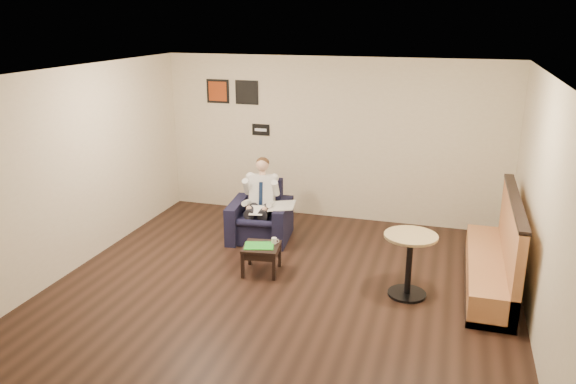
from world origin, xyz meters
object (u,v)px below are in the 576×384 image
(seated_man, at_px, (258,204))
(smartphone, at_px, (266,242))
(banquette, at_px, (492,243))
(armchair, at_px, (260,212))
(side_table, at_px, (262,259))
(cafe_table, at_px, (409,265))
(coffee_mug, at_px, (274,241))
(green_folder, at_px, (259,246))

(seated_man, relative_size, smartphone, 9.91)
(banquette, bearing_deg, armchair, 168.44)
(side_table, relative_size, cafe_table, 0.59)
(cafe_table, bearing_deg, side_table, 177.25)
(cafe_table, bearing_deg, seated_man, 154.63)
(coffee_mug, distance_m, banquette, 2.90)
(side_table, distance_m, cafe_table, 2.03)
(side_table, relative_size, smartphone, 3.93)
(armchair, bearing_deg, coffee_mug, -67.50)
(green_folder, bearing_deg, side_table, 41.14)
(green_folder, height_order, coffee_mug, coffee_mug)
(seated_man, distance_m, coffee_mug, 1.10)
(coffee_mug, relative_size, cafe_table, 0.10)
(coffee_mug, xyz_separation_m, cafe_table, (1.87, -0.22, -0.03))
(green_folder, distance_m, banquette, 3.09)
(seated_man, xyz_separation_m, coffee_mug, (0.57, -0.93, -0.17))
(side_table, bearing_deg, armchair, 110.28)
(green_folder, distance_m, smartphone, 0.18)
(smartphone, xyz_separation_m, banquette, (2.99, 0.32, 0.21))
(coffee_mug, height_order, cafe_table, cafe_table)
(side_table, relative_size, coffee_mug, 5.79)
(seated_man, xyz_separation_m, smartphone, (0.45, -0.91, -0.21))
(seated_man, relative_size, banquette, 0.52)
(banquette, bearing_deg, green_folder, -170.84)
(seated_man, xyz_separation_m, banquette, (3.44, -0.59, -0.01))
(smartphone, relative_size, banquette, 0.05)
(green_folder, bearing_deg, armchair, 108.92)
(coffee_mug, distance_m, smartphone, 0.13)
(green_folder, distance_m, coffee_mug, 0.23)
(armchair, relative_size, smartphone, 7.47)
(armchair, relative_size, seated_man, 0.75)
(green_folder, bearing_deg, smartphone, 73.49)
(armchair, bearing_deg, side_table, -76.14)
(banquette, relative_size, cafe_table, 2.86)
(smartphone, xyz_separation_m, cafe_table, (1.99, -0.24, 0.01))
(coffee_mug, height_order, banquette, banquette)
(green_folder, xyz_separation_m, banquette, (3.04, 0.49, 0.21))
(side_table, height_order, coffee_mug, coffee_mug)
(banquette, distance_m, cafe_table, 1.17)
(green_folder, xyz_separation_m, cafe_table, (2.04, -0.08, 0.01))
(seated_man, height_order, green_folder, seated_man)
(cafe_table, bearing_deg, coffee_mug, 173.19)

